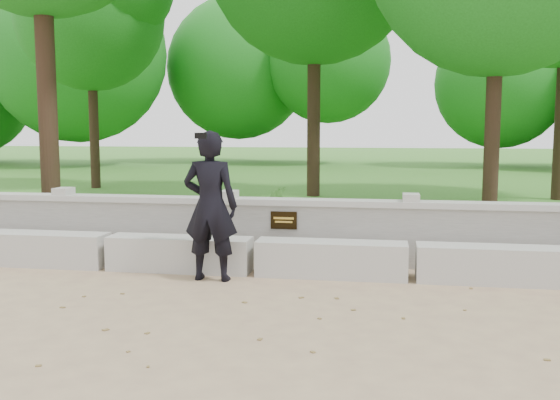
{
  "coord_description": "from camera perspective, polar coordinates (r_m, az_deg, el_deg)",
  "views": [
    {
      "loc": [
        1.65,
        -5.83,
        1.88
      ],
      "look_at": [
        0.39,
        1.63,
        1.0
      ],
      "focal_mm": 40.0,
      "sensor_mm": 36.0,
      "label": 1
    }
  ],
  "objects": [
    {
      "name": "man_main",
      "position": [
        7.67,
        -6.38,
        -0.55
      ],
      "size": [
        0.67,
        0.6,
        1.85
      ],
      "color": "black",
      "rests_on": "ground"
    },
    {
      "name": "shrub_a",
      "position": [
        10.42,
        -16.87,
        -1.2
      ],
      "size": [
        0.32,
        0.27,
        0.52
      ],
      "primitive_type": "imported",
      "rotation": [
        0.0,
        0.0,
        0.38
      ],
      "color": "#3C7628",
      "rests_on": "lawn"
    },
    {
      "name": "ground",
      "position": [
        6.35,
        -6.02,
        -10.6
      ],
      "size": [
        80.0,
        80.0,
        0.0
      ],
      "primitive_type": "plane",
      "color": "tan",
      "rests_on": "ground"
    },
    {
      "name": "shrub_b",
      "position": [
        9.45,
        -0.64,
        -1.17
      ],
      "size": [
        0.42,
        0.46,
        0.69
      ],
      "primitive_type": "imported",
      "rotation": [
        0.0,
        0.0,
        1.92
      ],
      "color": "#3C7628",
      "rests_on": "lawn"
    },
    {
      "name": "parapet_wall",
      "position": [
        8.71,
        -1.45,
        -2.7
      ],
      "size": [
        12.5,
        0.35,
        0.9
      ],
      "color": "#AEACA5",
      "rests_on": "ground"
    },
    {
      "name": "tree_far_left",
      "position": [
        17.85,
        -16.99,
        16.63
      ],
      "size": [
        3.88,
        3.88,
        6.76
      ],
      "color": "#382619",
      "rests_on": "lawn"
    },
    {
      "name": "concrete_bench",
      "position": [
        8.08,
        -2.4,
        -5.17
      ],
      "size": [
        11.9,
        0.45,
        0.45
      ],
      "color": "#BAB7AF",
      "rests_on": "ground"
    },
    {
      "name": "shrub_d",
      "position": [
        11.07,
        -0.15,
        -0.28
      ],
      "size": [
        0.43,
        0.44,
        0.59
      ],
      "primitive_type": "imported",
      "rotation": [
        0.0,
        0.0,
        5.34
      ],
      "color": "#3C7628",
      "rests_on": "lawn"
    },
    {
      "name": "lawn",
      "position": [
        19.98,
        4.82,
        1.58
      ],
      "size": [
        40.0,
        22.0,
        0.25
      ],
      "primitive_type": "cube",
      "color": "#336B1D",
      "rests_on": "ground"
    }
  ]
}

